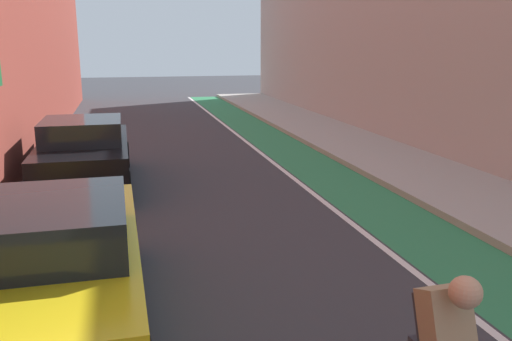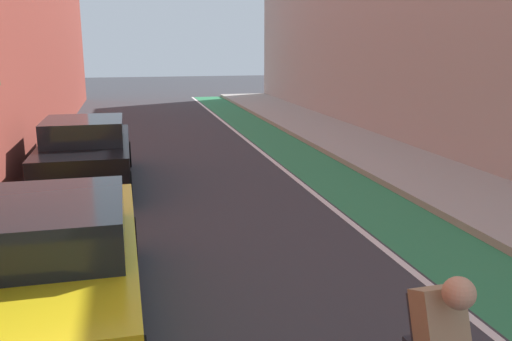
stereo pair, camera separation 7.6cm
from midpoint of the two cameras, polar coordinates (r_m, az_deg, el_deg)
ground_plane at (r=11.30m, az=-4.00°, el=-2.60°), size 85.26×85.26×0.00m
bike_lane_paint at (r=13.91m, az=6.60°, el=0.39°), size 1.60×38.76×0.00m
lane_divider_stripe at (r=13.63m, az=3.04°, el=0.19°), size 0.12×38.76×0.00m
sidewalk_right at (r=14.77m, az=14.54°, el=1.07°), size 2.74×38.76×0.14m
building_facade_right at (r=17.52m, az=19.97°, el=16.34°), size 2.40×34.76×8.49m
parked_sedan_yellow_cab at (r=6.29m, az=-21.18°, el=-9.17°), size 2.02×4.47×1.53m
parked_sedan_black at (r=12.38m, az=-17.50°, el=1.95°), size 1.93×4.44×1.53m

